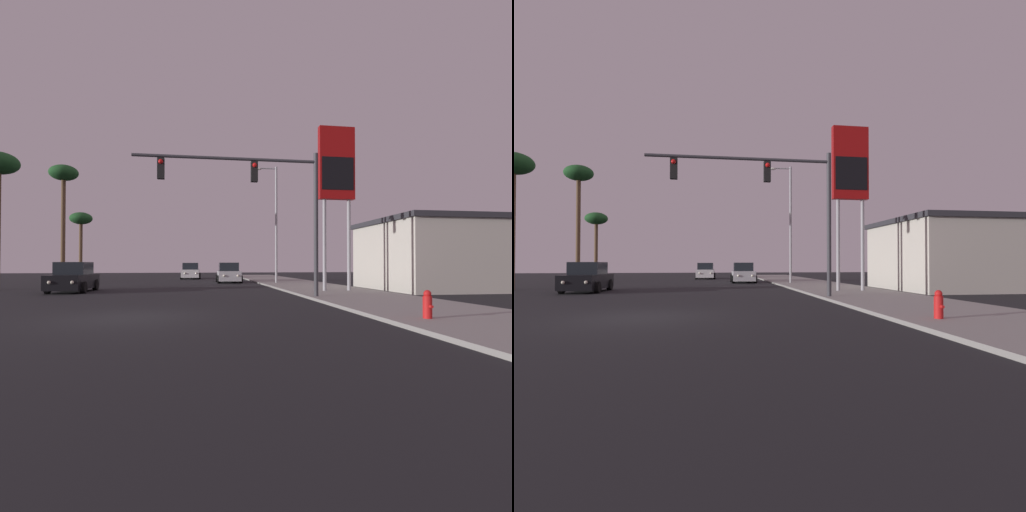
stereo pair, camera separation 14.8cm
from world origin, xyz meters
TOP-DOWN VIEW (x-y plane):
  - ground_plane at (0.00, 0.00)m, footprint 120.00×120.00m
  - sidewalk_right at (9.50, 10.00)m, footprint 5.00×60.00m
  - building_gas_station at (18.00, 10.48)m, footprint 10.30×8.30m
  - car_white at (1.56, 30.44)m, footprint 2.04×4.33m
  - car_silver at (4.82, 21.50)m, footprint 2.04×4.33m
  - car_black at (-4.81, 11.61)m, footprint 2.04×4.33m
  - traffic_light_mast at (5.00, 5.22)m, footprint 8.21×0.36m
  - street_lamp at (8.08, 18.02)m, footprint 1.74×0.24m
  - gas_station_sign at (9.66, 8.70)m, footprint 2.00×0.42m
  - fire_hydrant at (8.12, -2.32)m, footprint 0.24×0.34m
  - palm_tree_mid at (-9.18, 24.00)m, footprint 2.40×2.40m
  - palm_tree_far at (-10.40, 34.00)m, footprint 2.40×2.40m

SIDE VIEW (x-z plane):
  - ground_plane at x=0.00m, z-range 0.00..0.00m
  - sidewalk_right at x=9.50m, z-range 0.00..0.12m
  - fire_hydrant at x=8.12m, z-range 0.11..0.87m
  - car_white at x=1.56m, z-range -0.08..1.60m
  - car_silver at x=4.82m, z-range -0.08..1.60m
  - car_black at x=-4.81m, z-range -0.08..1.60m
  - building_gas_station at x=18.00m, z-range 0.01..4.31m
  - traffic_light_mast at x=5.00m, z-range 1.52..8.02m
  - street_lamp at x=8.08m, z-range 0.62..9.62m
  - palm_tree_far at x=-10.40m, z-range 2.63..9.88m
  - gas_station_sign at x=9.66m, z-range 2.12..11.12m
  - palm_tree_mid at x=-9.18m, z-range 3.72..13.78m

